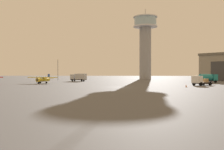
{
  "coord_description": "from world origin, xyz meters",
  "views": [
    {
      "loc": [
        3.89,
        -59.44,
        3.45
      ],
      "look_at": [
        -3.1,
        25.37,
        2.6
      ],
      "focal_mm": 40.87,
      "sensor_mm": 36.0,
      "label": 1
    }
  ],
  "objects": [
    {
      "name": "truck_fuel_tanker_teal",
      "position": [
        28.64,
        27.14,
        1.67
      ],
      "size": [
        6.6,
        4.63,
        2.92
      ],
      "rotation": [
        0.0,
        0.0,
        0.42
      ],
      "color": "#38383D",
      "rests_on": "ground_plane"
    },
    {
      "name": "truck_box_silver",
      "position": [
        -17.18,
        38.22,
        1.68
      ],
      "size": [
        6.49,
        3.92,
        3.0
      ],
      "rotation": [
        0.0,
        0.0,
        2.92
      ],
      "color": "#38383D",
      "rests_on": "ground_plane"
    },
    {
      "name": "ground_plane",
      "position": [
        0.0,
        0.0,
        0.0
      ],
      "size": [
        400.0,
        400.0,
        0.0
      ],
      "primitive_type": "plane",
      "color": "#545456"
    },
    {
      "name": "control_tower",
      "position": [
        10.23,
        73.09,
        20.37
      ],
      "size": [
        12.36,
        12.36,
        36.27
      ],
      "color": "gray",
      "rests_on": "ground_plane"
    },
    {
      "name": "airplane_yellow",
      "position": [
        -24.19,
        18.3,
        1.38
      ],
      "size": [
        10.01,
        7.81,
        2.95
      ],
      "rotation": [
        0.0,
        0.0,
        4.48
      ],
      "color": "gold",
      "rests_on": "ground_plane"
    },
    {
      "name": "truck_flatbed_white",
      "position": [
        21.51,
        9.3,
        1.24
      ],
      "size": [
        6.15,
        5.42,
        2.56
      ],
      "rotation": [
        0.0,
        0.0,
        3.78
      ],
      "color": "#38383D",
      "rests_on": "ground_plane"
    },
    {
      "name": "traffic_cone_near_left",
      "position": [
        16.32,
        1.37,
        0.36
      ],
      "size": [
        0.36,
        0.36,
        0.73
      ],
      "color": "black",
      "rests_on": "ground_plane"
    },
    {
      "name": "light_post_west",
      "position": [
        -30.33,
        54.43,
        5.62
      ],
      "size": [
        0.44,
        0.44,
        9.54
      ],
      "color": "#38383D",
      "rests_on": "ground_plane"
    }
  ]
}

